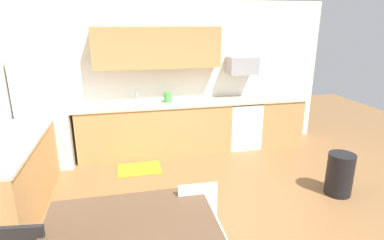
{
  "coord_description": "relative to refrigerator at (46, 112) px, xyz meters",
  "views": [
    {
      "loc": [
        -0.91,
        -3.14,
        2.32
      ],
      "look_at": [
        0.0,
        1.0,
        1.0
      ],
      "focal_mm": 29.47,
      "sensor_mm": 36.0,
      "label": 1
    }
  ],
  "objects": [
    {
      "name": "ground_plane",
      "position": [
        2.18,
        -2.22,
        -0.9
      ],
      "size": [
        12.0,
        12.0,
        0.0
      ],
      "primitive_type": "plane",
      "color": "olive"
    },
    {
      "name": "wall_back",
      "position": [
        2.18,
        0.43,
        0.45
      ],
      "size": [
        5.8,
        0.1,
        2.7
      ],
      "primitive_type": "cube",
      "color": "white",
      "rests_on": "ground"
    },
    {
      "name": "cabinet_run_back",
      "position": [
        1.79,
        0.08,
        -0.45
      ],
      "size": [
        2.71,
        0.6,
        0.9
      ],
      "primitive_type": "cube",
      "color": "tan",
      "rests_on": "ground"
    },
    {
      "name": "cabinet_run_back_right",
      "position": [
        4.16,
        0.08,
        -0.45
      ],
      "size": [
        0.84,
        0.6,
        0.9
      ],
      "primitive_type": "cube",
      "color": "tan",
      "rests_on": "ground"
    },
    {
      "name": "cabinet_run_left",
      "position": [
        -0.12,
        -1.42,
        -0.45
      ],
      "size": [
        0.6,
        2.0,
        0.9
      ],
      "primitive_type": "cube",
      "color": "tan",
      "rests_on": "ground"
    },
    {
      "name": "countertop_back",
      "position": [
        2.18,
        0.08,
        0.02
      ],
      "size": [
        4.8,
        0.64,
        0.04
      ],
      "primitive_type": "cube",
      "color": "beige",
      "rests_on": "cabinet_run_back"
    },
    {
      "name": "countertop_left",
      "position": [
        -0.12,
        -1.42,
        0.02
      ],
      "size": [
        0.64,
        2.0,
        0.04
      ],
      "primitive_type": "cube",
      "color": "beige",
      "rests_on": "cabinet_run_left"
    },
    {
      "name": "upper_cabinets_back",
      "position": [
        1.88,
        0.21,
        1.0
      ],
      "size": [
        2.2,
        0.34,
        0.7
      ],
      "primitive_type": "cube",
      "color": "tan"
    },
    {
      "name": "refrigerator",
      "position": [
        0.0,
        0.0,
        0.0
      ],
      "size": [
        0.76,
        0.7,
        1.81
      ],
      "primitive_type": "cube",
      "color": "white",
      "rests_on": "ground"
    },
    {
      "name": "oven_range",
      "position": [
        3.44,
        0.08,
        -0.45
      ],
      "size": [
        0.6,
        0.6,
        0.91
      ],
      "color": "white",
      "rests_on": "ground"
    },
    {
      "name": "microwave",
      "position": [
        3.44,
        0.18,
        0.65
      ],
      "size": [
        0.54,
        0.36,
        0.32
      ],
      "primitive_type": "cube",
      "color": "#9EA0A5"
    },
    {
      "name": "sink_basin",
      "position": [
        1.49,
        0.08,
        -0.02
      ],
      "size": [
        0.48,
        0.4,
        0.14
      ],
      "primitive_type": "cube",
      "color": "#A5A8AD",
      "rests_on": "countertop_back"
    },
    {
      "name": "sink_faucet",
      "position": [
        1.49,
        0.26,
        0.14
      ],
      "size": [
        0.02,
        0.02,
        0.24
      ],
      "primitive_type": "cylinder",
      "color": "#B2B5BA",
      "rests_on": "countertop_back"
    },
    {
      "name": "dining_table",
      "position": [
        1.25,
        -3.07,
        -0.21
      ],
      "size": [
        1.4,
        0.9,
        0.75
      ],
      "color": "brown",
      "rests_on": "ground"
    },
    {
      "name": "chair_near_table",
      "position": [
        1.89,
        -2.88,
        -0.4
      ],
      "size": [
        0.41,
        0.41,
        0.85
      ],
      "color": "white",
      "rests_on": "ground"
    },
    {
      "name": "trash_bin",
      "position": [
        4.13,
        -1.94,
        -0.6
      ],
      "size": [
        0.36,
        0.36,
        0.6
      ],
      "primitive_type": "cylinder",
      "color": "black",
      "rests_on": "ground"
    },
    {
      "name": "floor_mat",
      "position": [
        1.43,
        -0.57,
        -0.9
      ],
      "size": [
        0.7,
        0.5,
        0.01
      ],
      "primitive_type": "cube",
      "color": "orange",
      "rests_on": "ground"
    },
    {
      "name": "kettle",
      "position": [
        2.03,
        0.13,
        0.12
      ],
      "size": [
        0.14,
        0.14,
        0.2
      ],
      "primitive_type": "cylinder",
      "color": "#4CA54C",
      "rests_on": "countertop_back"
    }
  ]
}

